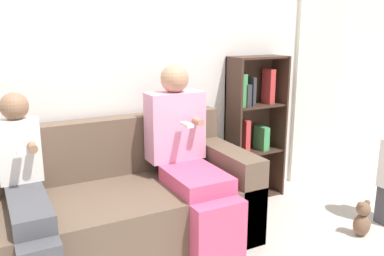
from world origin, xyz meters
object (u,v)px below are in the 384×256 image
at_px(adult_seated, 188,154).
at_px(teddy_bear, 362,219).
at_px(bookshelf, 251,131).
at_px(child_seated, 27,195).
at_px(couch, 94,214).

height_order(adult_seated, teddy_bear, adult_seated).
bearing_deg(adult_seated, bookshelf, 26.31).
relative_size(child_seated, teddy_bear, 4.05).
bearing_deg(child_seated, teddy_bear, -14.02).
xyz_separation_m(couch, bookshelf, (1.51, 0.33, 0.32)).
bearing_deg(child_seated, bookshelf, 13.44).
distance_m(bookshelf, teddy_bear, 1.16).
bearing_deg(bookshelf, teddy_bear, -73.92).
relative_size(bookshelf, teddy_bear, 4.58).
bearing_deg(couch, teddy_bear, -20.82).
distance_m(adult_seated, bookshelf, 0.95).
bearing_deg(bookshelf, couch, -167.80).
distance_m(adult_seated, teddy_bear, 1.39).
bearing_deg(couch, child_seated, -162.13).
distance_m(child_seated, teddy_bear, 2.33).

